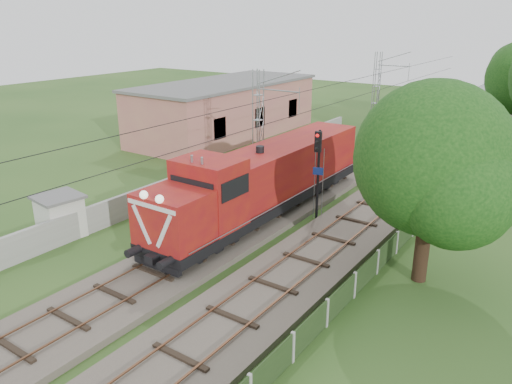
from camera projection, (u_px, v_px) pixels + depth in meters
The scene contains 11 objects.
ground at pixel (164, 274), 22.78m from camera, with size 140.00×140.00×0.00m, color #274B1C.
track_main at pixel (252, 221), 28.15m from camera, with size 4.20×70.00×0.45m.
track_side at pixel (414, 178), 35.56m from camera, with size 4.20×80.00×0.45m.
catenary at pixel (259, 132), 32.33m from camera, with size 3.31×70.00×8.00m.
boundary_wall at pixel (217, 171), 35.33m from camera, with size 0.25×40.00×1.50m, color #9E9E99.
station_building at pixel (226, 109), 48.57m from camera, with size 8.40×20.40×5.22m.
fence at pixel (354, 285), 20.62m from camera, with size 0.12×32.00×1.20m.
locomotive at pixel (265, 179), 28.45m from camera, with size 3.14×17.92×4.55m.
signal_post at pixel (318, 159), 27.63m from camera, with size 0.57×0.45×5.26m.
relay_hut at pixel (60, 216), 26.31m from camera, with size 2.51×2.51×2.29m.
tree_a at pixel (435, 161), 20.38m from camera, with size 6.82×6.49×8.84m.
Camera 1 is at (14.97, -14.26, 11.09)m, focal length 35.00 mm.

